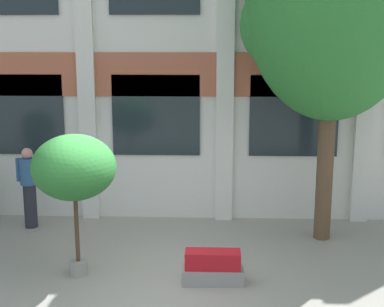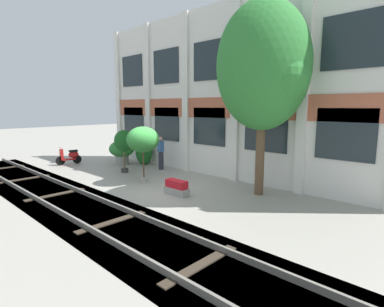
# 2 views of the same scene
# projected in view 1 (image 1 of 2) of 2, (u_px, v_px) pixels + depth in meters

# --- Properties ---
(ground_plane) EXTENTS (80.00, 80.00, 0.00)m
(ground_plane) POSITION_uv_depth(u_px,v_px,m) (138.00, 280.00, 8.61)
(ground_plane) COLOR #9E998E
(apartment_facade) EXTENTS (14.78, 0.64, 7.49)m
(apartment_facade) POSITION_uv_depth(u_px,v_px,m) (156.00, 43.00, 11.16)
(apartment_facade) COLOR silver
(apartment_facade) RESTS_ON ground
(broadleaf_tree) EXTENTS (3.34, 3.18, 6.71)m
(broadleaf_tree) POSITION_uv_depth(u_px,v_px,m) (334.00, 5.00, 9.56)
(broadleaf_tree) COLOR brown
(broadleaf_tree) RESTS_ON ground
(potted_plant_square_trough) EXTENTS (0.99, 0.40, 0.53)m
(potted_plant_square_trough) POSITION_uv_depth(u_px,v_px,m) (213.00, 268.00, 8.46)
(potted_plant_square_trough) COLOR gray
(potted_plant_square_trough) RESTS_ON ground
(potted_plant_terracotta_small) EXTENTS (1.34, 1.34, 2.35)m
(potted_plant_terracotta_small) POSITION_uv_depth(u_px,v_px,m) (74.00, 169.00, 8.44)
(potted_plant_terracotta_small) COLOR gray
(potted_plant_terracotta_small) RESTS_ON ground
(resident_by_doorway) EXTENTS (0.52, 0.34, 1.67)m
(resident_by_doorway) POSITION_uv_depth(u_px,v_px,m) (29.00, 185.00, 10.91)
(resident_by_doorway) COLOR #282833
(resident_by_doorway) RESTS_ON ground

